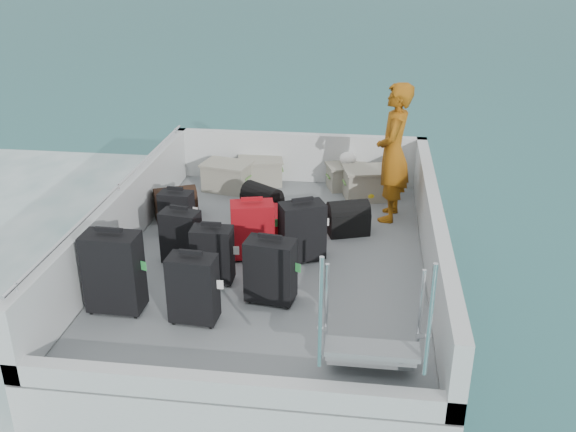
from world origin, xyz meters
name	(u,v)px	position (x,y,z in m)	size (l,w,h in m)	color
ground	(274,303)	(0.00, 0.00, 0.00)	(160.00, 160.00, 0.00)	#154C4C
ferry_hull	(273,281)	(0.00, 0.00, 0.30)	(3.60, 5.00, 0.60)	silver
deck	(273,256)	(0.00, 0.00, 0.61)	(3.30, 4.70, 0.02)	slate
deck_fittings	(301,240)	(0.35, -0.32, 0.99)	(3.60, 5.00, 0.90)	#B9BEBE
suitcase_0	(114,273)	(-1.31, -1.30, 1.02)	(0.52, 0.29, 0.80)	black
suitcase_1	(181,238)	(-0.95, -0.30, 0.93)	(0.41, 0.23, 0.61)	black
suitcase_2	(177,214)	(-1.20, 0.37, 0.90)	(0.38, 0.23, 0.55)	black
suitcase_3	(193,290)	(-0.52, -1.39, 0.95)	(0.44, 0.25, 0.67)	black
suitcase_4	(213,256)	(-0.52, -0.66, 0.92)	(0.41, 0.24, 0.61)	black
suitcase_5	(253,230)	(-0.22, -0.05, 0.94)	(0.47, 0.28, 0.65)	maroon
suitcase_6	(271,271)	(0.12, -0.95, 0.94)	(0.47, 0.28, 0.65)	black
suitcase_7	(302,232)	(0.33, -0.04, 0.95)	(0.48, 0.27, 0.66)	black
suitcase_8	(275,223)	(-0.06, 0.53, 0.78)	(0.52, 0.79, 0.31)	maroon
duffel_0	(176,206)	(-1.37, 0.87, 0.78)	(0.52, 0.30, 0.32)	black
duffel_1	(262,204)	(-0.30, 1.08, 0.78)	(0.51, 0.30, 0.32)	black
duffel_2	(348,221)	(0.80, 0.70, 0.78)	(0.48, 0.30, 0.32)	black
crate_0	(227,177)	(-0.94, 1.91, 0.80)	(0.61, 0.42, 0.37)	gray
crate_1	(261,172)	(-0.51, 2.20, 0.80)	(0.58, 0.40, 0.35)	gray
crate_2	(347,177)	(0.73, 2.20, 0.78)	(0.53, 0.36, 0.32)	gray
crate_3	(369,184)	(1.03, 1.87, 0.82)	(0.65, 0.45, 0.39)	gray
yellow_bag	(369,193)	(1.03, 1.77, 0.73)	(0.28, 0.26, 0.22)	gold
white_bag	(348,160)	(0.73, 2.20, 1.03)	(0.24, 0.24, 0.18)	white
passenger	(393,153)	(1.30, 1.23, 1.48)	(0.63, 0.41, 1.72)	orange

